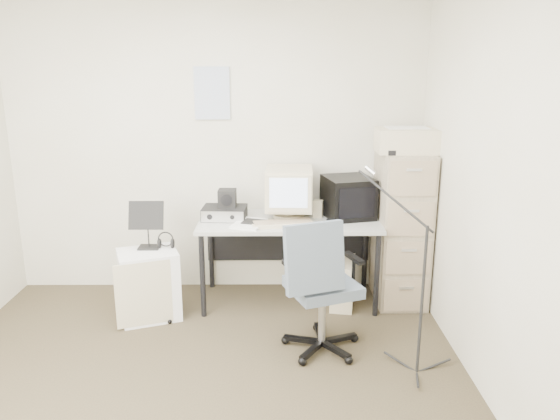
{
  "coord_description": "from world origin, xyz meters",
  "views": [
    {
      "loc": [
        0.52,
        -2.93,
        2.0
      ],
      "look_at": [
        0.55,
        0.95,
        0.95
      ],
      "focal_mm": 35.0,
      "sensor_mm": 36.0,
      "label": 1
    }
  ],
  "objects_px": {
    "office_chair": "(323,284)",
    "side_cart": "(149,285)",
    "desk": "(289,261)",
    "filing_cabinet": "(401,228)"
  },
  "relations": [
    {
      "from": "office_chair",
      "to": "side_cart",
      "type": "bearing_deg",
      "value": 137.84
    },
    {
      "from": "desk",
      "to": "office_chair",
      "type": "relative_size",
      "value": 1.5
    },
    {
      "from": "desk",
      "to": "side_cart",
      "type": "xyz_separation_m",
      "value": [
        -1.13,
        -0.31,
        -0.08
      ]
    },
    {
      "from": "filing_cabinet",
      "to": "office_chair",
      "type": "xyz_separation_m",
      "value": [
        -0.73,
        -0.87,
        -0.15
      ]
    },
    {
      "from": "filing_cabinet",
      "to": "side_cart",
      "type": "xyz_separation_m",
      "value": [
        -2.08,
        -0.34,
        -0.37
      ]
    },
    {
      "from": "desk",
      "to": "filing_cabinet",
      "type": "bearing_deg",
      "value": 1.81
    },
    {
      "from": "side_cart",
      "to": "filing_cabinet",
      "type": "bearing_deg",
      "value": -10.78
    },
    {
      "from": "side_cart",
      "to": "desk",
      "type": "bearing_deg",
      "value": -4.71
    },
    {
      "from": "office_chair",
      "to": "side_cart",
      "type": "xyz_separation_m",
      "value": [
        -1.35,
        0.53,
        -0.22
      ]
    },
    {
      "from": "desk",
      "to": "office_chair",
      "type": "distance_m",
      "value": 0.88
    }
  ]
}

